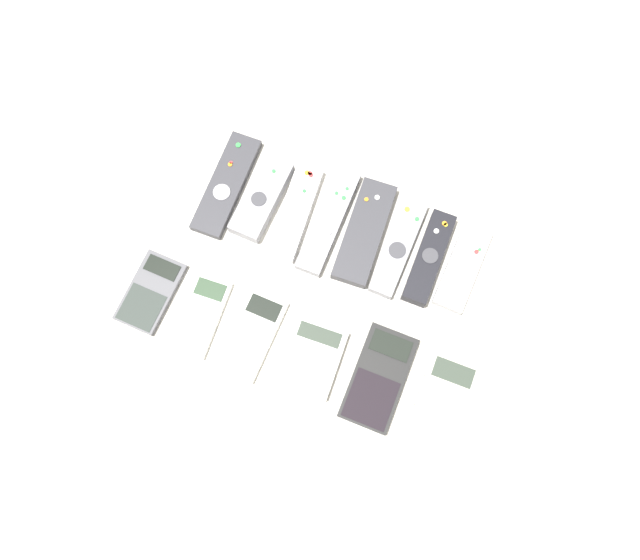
{
  "coord_description": "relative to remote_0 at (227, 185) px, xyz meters",
  "views": [
    {
      "loc": [
        0.1,
        -0.24,
        1.0
      ],
      "look_at": [
        0.0,
        0.02,
        0.01
      ],
      "focal_mm": 35.0,
      "sensor_mm": 36.0,
      "label": 1
    }
  ],
  "objects": [
    {
      "name": "ground_plane",
      "position": [
        0.21,
        -0.12,
        -0.01
      ],
      "size": [
        3.0,
        3.0,
        0.0
      ],
      "primitive_type": "plane",
      "color": "beige"
    },
    {
      "name": "remote_0",
      "position": [
        0.0,
        0.0,
        0.0
      ],
      "size": [
        0.06,
        0.19,
        0.02
      ],
      "rotation": [
        0.0,
        0.0,
        0.0
      ],
      "color": "#333338",
      "rests_on": "ground_plane"
    },
    {
      "name": "remote_1",
      "position": [
        0.07,
        -0.0,
        0.0
      ],
      "size": [
        0.06,
        0.15,
        0.03
      ],
      "rotation": [
        0.0,
        0.0,
        -0.06
      ],
      "color": "gray",
      "rests_on": "ground_plane"
    },
    {
      "name": "remote_2",
      "position": [
        0.13,
        -0.01,
        0.0
      ],
      "size": [
        0.06,
        0.17,
        0.02
      ],
      "rotation": [
        0.0,
        0.0,
        0.05
      ],
      "color": "white",
      "rests_on": "ground_plane"
    },
    {
      "name": "remote_3",
      "position": [
        0.19,
        -0.0,
        0.0
      ],
      "size": [
        0.05,
        0.2,
        0.02
      ],
      "rotation": [
        0.0,
        0.0,
        -0.03
      ],
      "color": "gray",
      "rests_on": "ground_plane"
    },
    {
      "name": "remote_4",
      "position": [
        0.25,
        0.0,
        0.0
      ],
      "size": [
        0.07,
        0.19,
        0.02
      ],
      "rotation": [
        0.0,
        0.0,
        0.03
      ],
      "color": "#333338",
      "rests_on": "ground_plane"
    },
    {
      "name": "remote_5",
      "position": [
        0.32,
        -0.0,
        0.0
      ],
      "size": [
        0.05,
        0.18,
        0.02
      ],
      "rotation": [
        0.0,
        0.0,
        -0.04
      ],
      "color": "gray",
      "rests_on": "ground_plane"
    },
    {
      "name": "remote_6",
      "position": [
        0.37,
        -0.01,
        0.01
      ],
      "size": [
        0.04,
        0.16,
        0.03
      ],
      "rotation": [
        0.0,
        0.0,
        -0.02
      ],
      "color": "black",
      "rests_on": "ground_plane"
    },
    {
      "name": "remote_7",
      "position": [
        0.43,
        -0.0,
        0.0
      ],
      "size": [
        0.06,
        0.15,
        0.02
      ],
      "rotation": [
        0.0,
        0.0,
        -0.06
      ],
      "color": "#B7B7BC",
      "rests_on": "ground_plane"
    },
    {
      "name": "calculator_0",
      "position": [
        -0.04,
        -0.22,
        -0.0
      ],
      "size": [
        0.08,
        0.13,
        0.01
      ],
      "rotation": [
        0.0,
        0.0,
        -0.05
      ],
      "color": "#4C4C51",
      "rests_on": "ground_plane"
    },
    {
      "name": "calculator_1",
      "position": [
        0.05,
        -0.23,
        -0.0
      ],
      "size": [
        0.07,
        0.13,
        0.01
      ],
      "rotation": [
        0.0,
        0.0,
        0.03
      ],
      "color": "silver",
      "rests_on": "ground_plane"
    },
    {
      "name": "calculator_2",
      "position": [
        0.14,
        -0.23,
        -0.0
      ],
      "size": [
        0.07,
        0.14,
        0.01
      ],
      "rotation": [
        0.0,
        0.0,
        -0.05
      ],
      "color": "silver",
      "rests_on": "ground_plane"
    },
    {
      "name": "calculator_3",
      "position": [
        0.24,
        -0.23,
        0.0
      ],
      "size": [
        0.09,
        0.12,
        0.02
      ],
      "rotation": [
        0.0,
        0.0,
        0.02
      ],
      "color": "silver",
      "rests_on": "ground_plane"
    },
    {
      "name": "calculator_4",
      "position": [
        0.36,
        -0.22,
        -0.0
      ],
      "size": [
        0.08,
        0.16,
        0.02
      ],
      "rotation": [
        0.0,
        0.0,
        -0.02
      ],
      "color": "black",
      "rests_on": "ground_plane"
    },
    {
      "name": "calculator_5",
      "position": [
        0.46,
        -0.22,
        -0.0
      ],
      "size": [
        0.08,
        0.15,
        0.02
      ],
      "rotation": [
        0.0,
        0.0,
        -0.01
      ],
      "color": "beige",
      "rests_on": "ground_plane"
    }
  ]
}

